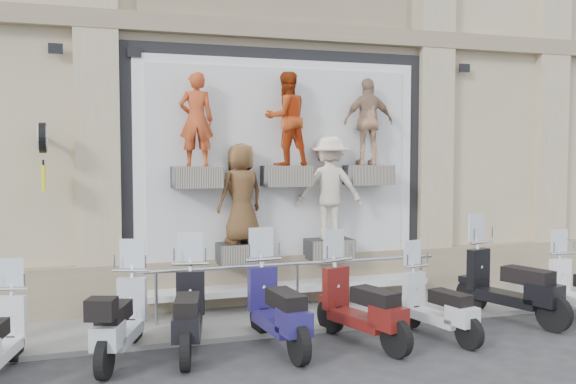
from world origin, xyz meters
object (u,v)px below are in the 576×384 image
at_px(guard_rail, 297,290).
at_px(scooter_e, 278,291).
at_px(scooter_h, 511,269).
at_px(scooter_d, 188,296).
at_px(scooter_f, 362,290).
at_px(scooter_c, 120,303).
at_px(scooter_g, 438,292).
at_px(clock_sign_bracket, 43,148).

bearing_deg(guard_rail, scooter_e, -118.26).
bearing_deg(guard_rail, scooter_h, -22.31).
height_order(scooter_d, scooter_h, scooter_h).
height_order(guard_rail, scooter_f, scooter_f).
relative_size(scooter_c, scooter_e, 0.94).
bearing_deg(scooter_e, scooter_h, -1.18).
bearing_deg(scooter_f, scooter_e, 156.38).
bearing_deg(scooter_h, scooter_g, 178.07).
bearing_deg(scooter_c, scooter_e, 15.33).
xyz_separation_m(scooter_e, scooter_g, (2.38, -0.25, -0.12)).
relative_size(scooter_c, scooter_f, 0.96).
bearing_deg(clock_sign_bracket, scooter_d, -43.57).
xyz_separation_m(clock_sign_bracket, scooter_c, (0.98, -1.82, -2.04)).
distance_m(clock_sign_bracket, scooter_g, 6.27).
bearing_deg(scooter_f, scooter_h, -8.02).
relative_size(scooter_f, scooter_g, 1.14).
bearing_deg(scooter_e, scooter_d, 165.83).
height_order(guard_rail, scooter_d, scooter_d).
xyz_separation_m(scooter_c, scooter_g, (4.48, -0.42, -0.07)).
distance_m(clock_sign_bracket, scooter_e, 4.17).
xyz_separation_m(scooter_d, scooter_e, (1.21, -0.21, 0.03)).
xyz_separation_m(guard_rail, scooter_c, (-2.92, -1.36, 0.30)).
bearing_deg(scooter_f, clock_sign_bracket, 137.45).
xyz_separation_m(scooter_e, scooter_f, (1.19, -0.17, -0.02)).
bearing_deg(guard_rail, scooter_f, -77.52).
bearing_deg(scooter_e, scooter_c, 171.09).
xyz_separation_m(clock_sign_bracket, scooter_g, (5.46, -2.24, -2.11)).
xyz_separation_m(clock_sign_bracket, scooter_d, (1.87, -1.78, -2.01)).
bearing_deg(scooter_d, clock_sign_bracket, 149.10).
bearing_deg(scooter_d, scooter_g, 5.43).
relative_size(guard_rail, scooter_g, 2.96).
bearing_deg(scooter_c, scooter_h, 20.40).
bearing_deg(scooter_f, scooter_d, 155.36).
distance_m(guard_rail, scooter_c, 3.24).
bearing_deg(scooter_g, clock_sign_bracket, 145.41).
distance_m(guard_rail, clock_sign_bracket, 4.57).
bearing_deg(scooter_h, scooter_e, 165.31).
bearing_deg(scooter_d, scooter_c, -164.78).
relative_size(clock_sign_bracket, scooter_c, 0.54).
height_order(scooter_g, scooter_h, scooter_h).
xyz_separation_m(guard_rail, scooter_e, (-0.82, -1.53, 0.35)).
relative_size(scooter_c, scooter_h, 0.90).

